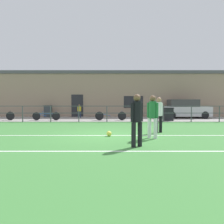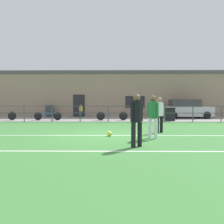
{
  "view_description": "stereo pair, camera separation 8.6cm",
  "coord_description": "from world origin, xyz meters",
  "px_view_note": "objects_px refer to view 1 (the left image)",
  "views": [
    {
      "loc": [
        0.36,
        -9.41,
        1.47
      ],
      "look_at": [
        0.3,
        3.14,
        0.85
      ],
      "focal_mm": 34.87,
      "sensor_mm": 36.0,
      "label": 1
    },
    {
      "loc": [
        0.45,
        -9.41,
        1.47
      ],
      "look_at": [
        0.3,
        3.14,
        0.85
      ],
      "focal_mm": 34.87,
      "sensor_mm": 36.0,
      "label": 2
    }
  ],
  "objects_px": {
    "player_winger": "(154,114)",
    "soccer_ball_match": "(110,134)",
    "bicycle_parked_2": "(47,116)",
    "bicycle_parked_0": "(0,116)",
    "spectator_child": "(80,110)",
    "trash_bin_1": "(49,111)",
    "parked_car_red": "(186,109)",
    "trash_bin_0": "(169,114)",
    "bicycle_parked_1": "(112,116)",
    "player_goalkeeper": "(138,117)",
    "player_striker": "(160,113)"
  },
  "relations": [
    {
      "from": "player_winger",
      "to": "soccer_ball_match",
      "type": "height_order",
      "value": "player_winger"
    },
    {
      "from": "bicycle_parked_2",
      "to": "bicycle_parked_0",
      "type": "bearing_deg",
      "value": 180.0
    },
    {
      "from": "spectator_child",
      "to": "trash_bin_1",
      "type": "bearing_deg",
      "value": -24.51
    },
    {
      "from": "parked_car_red",
      "to": "trash_bin_0",
      "type": "height_order",
      "value": "parked_car_red"
    },
    {
      "from": "bicycle_parked_2",
      "to": "trash_bin_1",
      "type": "height_order",
      "value": "trash_bin_1"
    },
    {
      "from": "spectator_child",
      "to": "bicycle_parked_1",
      "type": "relative_size",
      "value": 0.49
    },
    {
      "from": "player_winger",
      "to": "parked_car_red",
      "type": "distance_m",
      "value": 11.38
    },
    {
      "from": "player_winger",
      "to": "trash_bin_1",
      "type": "distance_m",
      "value": 13.41
    },
    {
      "from": "bicycle_parked_2",
      "to": "parked_car_red",
      "type": "bearing_deg",
      "value": 11.49
    },
    {
      "from": "bicycle_parked_0",
      "to": "trash_bin_1",
      "type": "height_order",
      "value": "trash_bin_1"
    },
    {
      "from": "parked_car_red",
      "to": "bicycle_parked_2",
      "type": "distance_m",
      "value": 11.61
    },
    {
      "from": "bicycle_parked_2",
      "to": "trash_bin_0",
      "type": "distance_m",
      "value": 9.28
    },
    {
      "from": "spectator_child",
      "to": "soccer_ball_match",
      "type": "bearing_deg",
      "value": 90.94
    },
    {
      "from": "player_goalkeeper",
      "to": "bicycle_parked_0",
      "type": "xyz_separation_m",
      "value": [
        -9.45,
        9.65,
        -0.6
      ]
    },
    {
      "from": "soccer_ball_match",
      "to": "bicycle_parked_0",
      "type": "height_order",
      "value": "bicycle_parked_0"
    },
    {
      "from": "player_striker",
      "to": "parked_car_red",
      "type": "height_order",
      "value": "player_striker"
    },
    {
      "from": "parked_car_red",
      "to": "trash_bin_1",
      "type": "distance_m",
      "value": 12.17
    },
    {
      "from": "player_goalkeeper",
      "to": "bicycle_parked_1",
      "type": "relative_size",
      "value": 0.71
    },
    {
      "from": "parked_car_red",
      "to": "bicycle_parked_0",
      "type": "distance_m",
      "value": 15.16
    },
    {
      "from": "spectator_child",
      "to": "trash_bin_0",
      "type": "relative_size",
      "value": 1.2
    },
    {
      "from": "player_striker",
      "to": "parked_car_red",
      "type": "relative_size",
      "value": 0.41
    },
    {
      "from": "soccer_ball_match",
      "to": "bicycle_parked_2",
      "type": "distance_m",
      "value": 8.99
    },
    {
      "from": "bicycle_parked_0",
      "to": "bicycle_parked_1",
      "type": "relative_size",
      "value": 0.98
    },
    {
      "from": "parked_car_red",
      "to": "player_goalkeeper",
      "type": "bearing_deg",
      "value": -114.78
    },
    {
      "from": "player_striker",
      "to": "trash_bin_0",
      "type": "height_order",
      "value": "player_striker"
    },
    {
      "from": "spectator_child",
      "to": "bicycle_parked_1",
      "type": "bearing_deg",
      "value": 122.72
    },
    {
      "from": "parked_car_red",
      "to": "bicycle_parked_0",
      "type": "xyz_separation_m",
      "value": [
        -14.98,
        -2.31,
        -0.42
      ]
    },
    {
      "from": "player_goalkeeper",
      "to": "player_striker",
      "type": "relative_size",
      "value": 1.02
    },
    {
      "from": "player_winger",
      "to": "bicycle_parked_2",
      "type": "height_order",
      "value": "player_winger"
    },
    {
      "from": "spectator_child",
      "to": "trash_bin_1",
      "type": "distance_m",
      "value": 2.98
    },
    {
      "from": "spectator_child",
      "to": "bicycle_parked_0",
      "type": "distance_m",
      "value": 6.32
    },
    {
      "from": "player_goalkeeper",
      "to": "bicycle_parked_2",
      "type": "xyz_separation_m",
      "value": [
        -5.85,
        9.65,
        -0.62
      ]
    },
    {
      "from": "trash_bin_1",
      "to": "trash_bin_0",
      "type": "bearing_deg",
      "value": -18.98
    },
    {
      "from": "soccer_ball_match",
      "to": "trash_bin_0",
      "type": "height_order",
      "value": "trash_bin_0"
    },
    {
      "from": "parked_car_red",
      "to": "bicycle_parked_2",
      "type": "relative_size",
      "value": 1.91
    },
    {
      "from": "spectator_child",
      "to": "bicycle_parked_2",
      "type": "bearing_deg",
      "value": 35.89
    },
    {
      "from": "player_winger",
      "to": "trash_bin_0",
      "type": "relative_size",
      "value": 1.73
    },
    {
      "from": "player_winger",
      "to": "spectator_child",
      "type": "distance_m",
      "value": 11.55
    },
    {
      "from": "bicycle_parked_1",
      "to": "trash_bin_0",
      "type": "height_order",
      "value": "trash_bin_0"
    },
    {
      "from": "trash_bin_1",
      "to": "player_winger",
      "type": "bearing_deg",
      "value": -56.35
    },
    {
      "from": "parked_car_red",
      "to": "bicycle_parked_0",
      "type": "height_order",
      "value": "parked_car_red"
    },
    {
      "from": "player_goalkeeper",
      "to": "trash_bin_0",
      "type": "distance_m",
      "value": 9.93
    },
    {
      "from": "player_striker",
      "to": "trash_bin_1",
      "type": "bearing_deg",
      "value": -80.69
    },
    {
      "from": "bicycle_parked_2",
      "to": "player_striker",
      "type": "bearing_deg",
      "value": -41.78
    },
    {
      "from": "parked_car_red",
      "to": "trash_bin_0",
      "type": "relative_size",
      "value": 4.13
    },
    {
      "from": "bicycle_parked_0",
      "to": "player_winger",
      "type": "bearing_deg",
      "value": -38.1
    },
    {
      "from": "player_goalkeeper",
      "to": "bicycle_parked_1",
      "type": "xyz_separation_m",
      "value": [
        -0.91,
        9.65,
        -0.6
      ]
    },
    {
      "from": "player_striker",
      "to": "bicycle_parked_1",
      "type": "bearing_deg",
      "value": -101.05
    },
    {
      "from": "player_winger",
      "to": "trash_bin_1",
      "type": "xyz_separation_m",
      "value": [
        -7.43,
        11.16,
        -0.4
      ]
    },
    {
      "from": "soccer_ball_match",
      "to": "trash_bin_0",
      "type": "relative_size",
      "value": 0.22
    }
  ]
}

